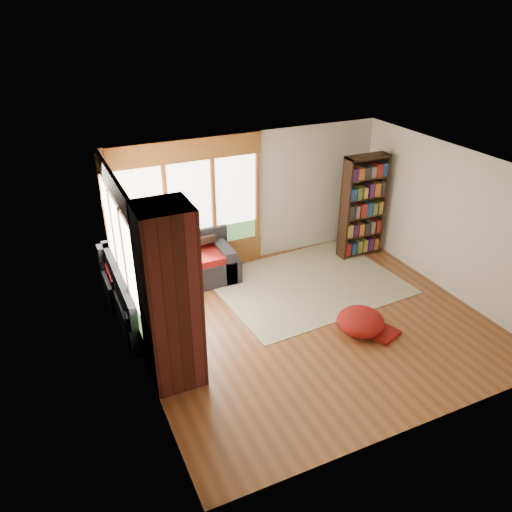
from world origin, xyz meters
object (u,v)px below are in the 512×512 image
object	(u,v)px
brick_chimney	(170,299)
dog_brindle	(147,278)
area_rug	(308,283)
dog_tan	(170,255)
bookshelf	(363,207)
pouf	(361,321)
sectional_sofa	(167,284)

from	to	relation	value
brick_chimney	dog_brindle	bearing A→B (deg)	88.81
area_rug	dog_tan	world-z (taller)	dog_tan
area_rug	dog_brindle	size ratio (longest dim) A/B	4.24
area_rug	dog_brindle	xyz separation A→B (m)	(-2.94, 0.20, 0.72)
bookshelf	brick_chimney	bearing A→B (deg)	-155.20
pouf	dog_brindle	world-z (taller)	dog_brindle
brick_chimney	bookshelf	xyz separation A→B (m)	(4.54, 2.10, -0.25)
bookshelf	pouf	world-z (taller)	bookshelf
brick_chimney	dog_brindle	size ratio (longest dim) A/B	3.35
pouf	dog_brindle	bearing A→B (deg)	147.59
brick_chimney	sectional_sofa	distance (m)	2.32
bookshelf	dog_tan	world-z (taller)	bookshelf
dog_tan	brick_chimney	bearing A→B (deg)	-144.19
brick_chimney	area_rug	distance (m)	3.56
brick_chimney	dog_brindle	distance (m)	1.75
area_rug	dog_tan	distance (m)	2.63
area_rug	bookshelf	distance (m)	1.99
brick_chimney	dog_tan	world-z (taller)	brick_chimney
brick_chimney	sectional_sofa	xyz separation A→B (m)	(0.45, 2.05, -1.00)
area_rug	dog_tan	xyz separation A→B (m)	(-2.41, 0.64, 0.81)
sectional_sofa	pouf	world-z (taller)	sectional_sofa
dog_brindle	bookshelf	bearing A→B (deg)	-101.71
dog_brindle	pouf	bearing A→B (deg)	-139.75
brick_chimney	bookshelf	world-z (taller)	brick_chimney
dog_tan	dog_brindle	size ratio (longest dim) A/B	1.47
area_rug	dog_tan	bearing A→B (deg)	165.13
pouf	dog_tan	bearing A→B (deg)	136.18
pouf	sectional_sofa	bearing A→B (deg)	138.14
sectional_sofa	dog_brindle	size ratio (longest dim) A/B	2.83
brick_chimney	pouf	bearing A→B (deg)	-3.95
area_rug	sectional_sofa	bearing A→B (deg)	166.82
brick_chimney	pouf	xyz separation A→B (m)	(2.96, -0.20, -1.09)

